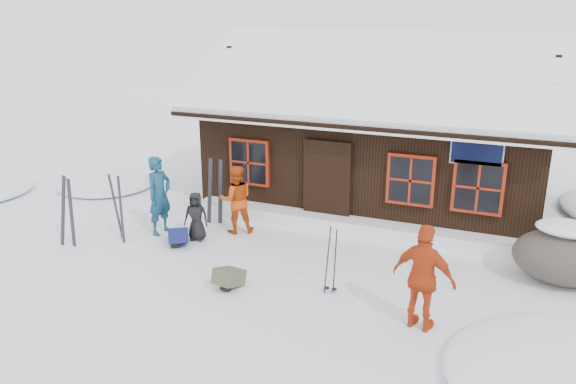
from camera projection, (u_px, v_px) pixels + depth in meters
name	position (u px, v px, depth m)	size (l,w,h in m)	color
ground	(246.00, 260.00, 11.47)	(120.00, 120.00, 0.00)	white
mountain_hut	(380.00, 141.00, 14.80)	(8.90, 6.09, 4.42)	black
snow_drift	(349.00, 225.00, 12.84)	(7.60, 0.60, 0.35)	white
snow_mounds	(350.00, 239.00, 12.50)	(20.60, 13.20, 0.48)	white
skier_teal	(159.00, 196.00, 12.58)	(0.66, 0.43, 1.80)	navy
skier_orange_left	(236.00, 199.00, 12.67)	(0.77, 0.60, 1.58)	#BC400D
skier_orange_right	(424.00, 278.00, 8.75)	(1.03, 0.43, 1.76)	#B53812
skier_crouched	(196.00, 216.00, 12.32)	(0.54, 0.35, 1.10)	black
boulder	(565.00, 255.00, 10.37)	(1.83, 1.38, 1.08)	#514841
ski_pair_left	(67.00, 213.00, 11.89)	(0.57, 0.19, 1.63)	black
ski_pair_mid	(118.00, 209.00, 12.29)	(0.49, 0.25, 1.53)	black
ski_pair_right	(215.00, 192.00, 13.21)	(0.46, 0.12, 1.64)	black
ski_poles	(331.00, 262.00, 9.95)	(0.23, 0.12, 1.30)	black
backpack_blue	(179.00, 239.00, 12.13)	(0.42, 0.55, 0.30)	#12184E
backpack_olive	(229.00, 280.00, 10.28)	(0.40, 0.53, 0.29)	#494A35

